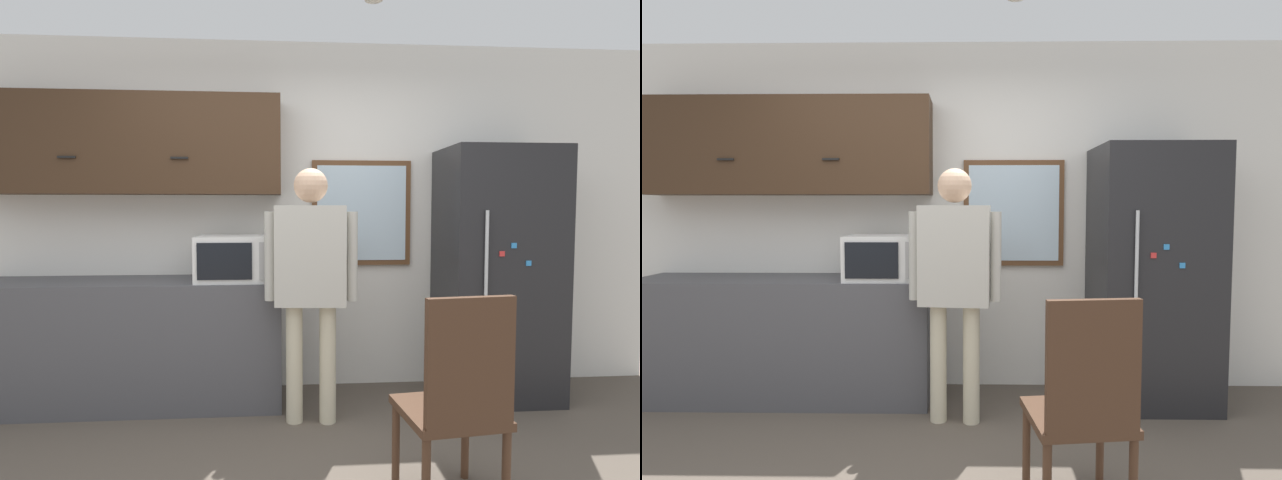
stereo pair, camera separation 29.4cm
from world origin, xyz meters
TOP-DOWN VIEW (x-y plane):
  - back_wall at (0.00, 1.86)m, footprint 6.00×0.06m
  - counter at (-1.11, 1.54)m, footprint 2.17×0.59m
  - upper_cabinets at (-1.11, 1.66)m, footprint 2.17×0.36m
  - microwave at (-0.36, 1.48)m, footprint 0.52×0.43m
  - person at (0.17, 1.13)m, footprint 0.61×0.26m
  - refrigerator at (1.58, 1.50)m, footprint 0.82×0.67m
  - chair at (0.78, 0.08)m, footprint 0.49×0.49m
  - window at (0.61, 1.82)m, footprint 0.78×0.05m

SIDE VIEW (x-z plane):
  - counter at x=-1.11m, z-range 0.00..0.90m
  - chair at x=0.78m, z-range 0.04..1.08m
  - refrigerator at x=1.58m, z-range 0.00..1.86m
  - person at x=0.17m, z-range 0.19..1.86m
  - microwave at x=-0.36m, z-range 0.90..1.22m
  - back_wall at x=0.00m, z-range 0.00..2.70m
  - window at x=0.61m, z-range 0.97..1.79m
  - upper_cabinets at x=-1.11m, z-range 1.52..2.23m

